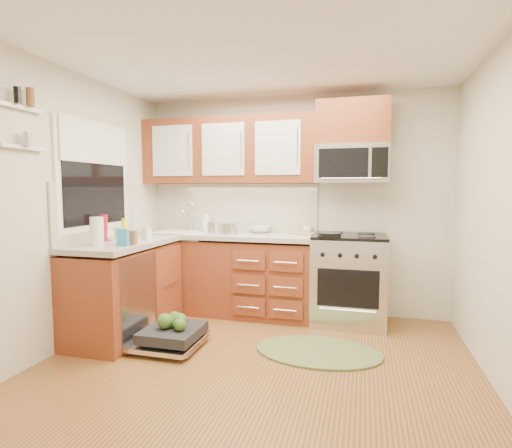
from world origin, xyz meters
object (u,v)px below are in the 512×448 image
(range, at_px, (349,279))
(cutting_board, at_px, (304,234))
(skillet, at_px, (329,235))
(bowl_b, at_px, (260,229))
(upper_cabinets, at_px, (228,151))
(paper_towel_roll, at_px, (97,231))
(sink, at_px, (183,243))
(bowl_a, at_px, (259,230))
(dishwasher, at_px, (169,337))
(stock_pot, at_px, (228,229))
(cup, at_px, (308,230))
(microwave, at_px, (352,164))
(rug, at_px, (318,352))

(range, height_order, cutting_board, range)
(skillet, bearing_deg, bowl_b, 153.23)
(upper_cabinets, distance_m, paper_towel_roll, 1.78)
(sink, distance_m, bowl_a, 0.92)
(upper_cabinets, relative_size, bowl_a, 8.88)
(upper_cabinets, xyz_separation_m, skillet, (1.21, -0.40, -0.90))
(paper_towel_roll, bearing_deg, bowl_a, 50.49)
(skillet, relative_size, paper_towel_roll, 0.92)
(dishwasher, height_order, stock_pot, stock_pot)
(bowl_b, distance_m, cup, 0.55)
(range, xyz_separation_m, skillet, (-0.20, -0.25, 0.50))
(upper_cabinets, height_order, microwave, upper_cabinets)
(upper_cabinets, xyz_separation_m, sink, (-0.52, -0.16, -1.07))
(dishwasher, bearing_deg, stock_pot, 78.57)
(microwave, relative_size, dishwasher, 1.09)
(cutting_board, bearing_deg, sink, -174.81)
(dishwasher, xyz_separation_m, skillet, (1.34, 0.88, 0.87))
(paper_towel_roll, bearing_deg, rug, 9.57)
(upper_cabinets, bearing_deg, sink, -163.55)
(microwave, bearing_deg, bowl_b, 177.22)
(bowl_b, bearing_deg, microwave, -2.78)
(skillet, height_order, cup, cup)
(range, height_order, microwave, microwave)
(microwave, relative_size, sink, 1.23)
(paper_towel_roll, bearing_deg, upper_cabinets, 60.24)
(paper_towel_roll, bearing_deg, microwave, 31.56)
(range, height_order, dishwasher, range)
(sink, xyz_separation_m, stock_pot, (0.60, -0.08, 0.19))
(cutting_board, xyz_separation_m, bowl_b, (-0.53, 0.05, 0.03))
(stock_pot, distance_m, bowl_a, 0.39)
(bowl_b, bearing_deg, dishwasher, -111.39)
(paper_towel_roll, xyz_separation_m, bowl_b, (1.16, 1.39, -0.09))
(sink, relative_size, bowl_b, 2.44)
(rug, xyz_separation_m, bowl_b, (-0.81, 1.06, 0.95))
(cutting_board, xyz_separation_m, paper_towel_roll, (-1.69, -1.34, 0.12))
(upper_cabinets, xyz_separation_m, bowl_a, (0.37, 0.03, -0.92))
(upper_cabinets, relative_size, sink, 3.31)
(microwave, distance_m, paper_towel_roll, 2.65)
(microwave, height_order, skillet, microwave)
(bowl_a, relative_size, cup, 2.00)
(cutting_board, bearing_deg, cup, 78.69)
(upper_cabinets, distance_m, bowl_b, 0.98)
(paper_towel_roll, distance_m, bowl_a, 1.81)
(upper_cabinets, bearing_deg, cutting_board, -1.58)
(upper_cabinets, distance_m, stock_pot, 0.92)
(microwave, relative_size, rug, 0.69)
(skillet, distance_m, cup, 0.55)
(dishwasher, relative_size, cutting_board, 2.41)
(paper_towel_roll, xyz_separation_m, bowl_a, (1.15, 1.39, -0.10))
(upper_cabinets, xyz_separation_m, range, (1.41, -0.15, -1.40))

